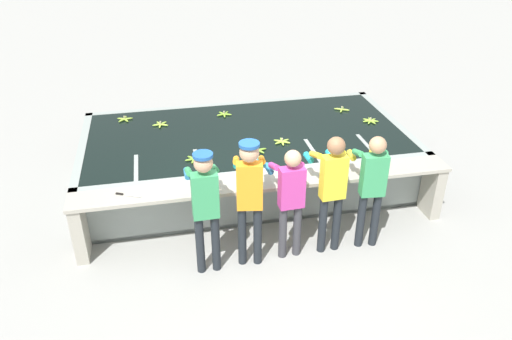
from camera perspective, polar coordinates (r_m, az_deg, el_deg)
ground_plane at (r=7.11m, az=1.68°, el=-8.21°), size 80.00×80.00×0.00m
wash_tank at (r=8.37m, az=-1.13°, el=1.55°), size 5.28×2.75×0.88m
work_ledge at (r=6.92m, az=1.33°, el=-2.86°), size 5.28×0.45×0.88m
worker_0 at (r=6.08m, az=-5.83°, el=-3.55°), size 0.41×0.72×1.70m
worker_1 at (r=6.15m, az=-0.75°, el=-2.45°), size 0.48×0.75×1.77m
worker_2 at (r=6.38m, az=3.96°, el=-2.79°), size 0.43×0.72×1.58m
worker_3 at (r=6.50m, az=8.67°, el=-1.58°), size 0.43×0.72×1.70m
worker_4 at (r=6.71m, az=13.12°, el=-1.32°), size 0.45×0.73×1.66m
banana_bunch_floating_0 at (r=8.80m, az=12.94°, el=5.50°), size 0.28×0.28×0.08m
banana_bunch_floating_1 at (r=7.57m, az=0.24°, el=2.29°), size 0.28×0.27×0.08m
banana_bunch_floating_2 at (r=8.59m, az=-10.85°, el=5.14°), size 0.27×0.28×0.08m
banana_bunch_floating_3 at (r=8.93m, az=-14.79°, el=5.64°), size 0.27×0.27×0.08m
banana_bunch_floating_4 at (r=7.37m, az=-7.07°, el=1.27°), size 0.28×0.28×0.08m
banana_bunch_floating_5 at (r=7.84m, az=2.99°, el=3.27°), size 0.27×0.28×0.08m
banana_bunch_floating_6 at (r=9.18m, az=9.79°, el=6.84°), size 0.26×0.26×0.08m
banana_bunch_floating_7 at (r=8.86m, az=-3.67°, el=6.39°), size 0.28×0.27×0.08m
knife_0 at (r=6.69m, az=-14.81°, el=-2.72°), size 0.33×0.18×0.02m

